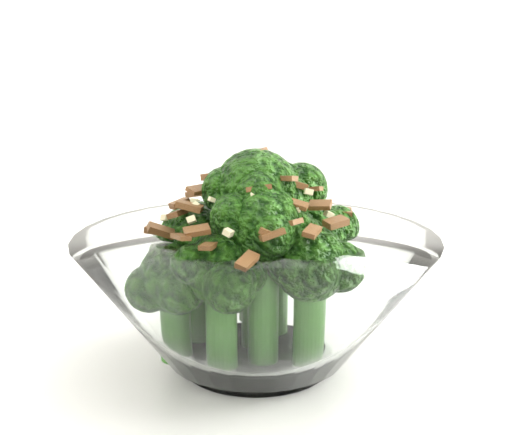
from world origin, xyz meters
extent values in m
cube|color=white|center=(-0.14, 0.14, 0.73)|extent=(1.42, 1.22, 0.04)
cylinder|color=white|center=(-0.27, 0.06, 0.75)|extent=(0.08, 0.08, 0.01)
cylinder|color=#275A17|center=(-0.26, 0.10, 0.78)|extent=(0.02, 0.02, 0.04)
sphere|color=#235810|center=(-0.26, 0.10, 0.81)|extent=(0.03, 0.03, 0.03)
cylinder|color=#275A17|center=(-0.24, 0.06, 0.79)|extent=(0.02, 0.02, 0.05)
sphere|color=#235810|center=(-0.24, 0.06, 0.82)|extent=(0.04, 0.04, 0.04)
cylinder|color=#275A17|center=(-0.25, 0.03, 0.78)|extent=(0.02, 0.02, 0.04)
sphere|color=#235810|center=(-0.25, 0.03, 0.81)|extent=(0.04, 0.04, 0.04)
cylinder|color=#275A17|center=(-0.30, 0.07, 0.78)|extent=(0.02, 0.02, 0.05)
sphere|color=#235810|center=(-0.30, 0.07, 0.82)|extent=(0.04, 0.04, 0.04)
cylinder|color=#275A17|center=(-0.27, 0.04, 0.79)|extent=(0.02, 0.02, 0.06)
sphere|color=#235810|center=(-0.27, 0.04, 0.83)|extent=(0.04, 0.04, 0.04)
cylinder|color=#275A17|center=(-0.29, 0.03, 0.78)|extent=(0.02, 0.02, 0.04)
sphere|color=#235810|center=(-0.29, 0.03, 0.81)|extent=(0.04, 0.04, 0.04)
cylinder|color=#275A17|center=(-0.26, 0.07, 0.79)|extent=(0.02, 0.02, 0.07)
sphere|color=#235810|center=(-0.26, 0.07, 0.84)|extent=(0.04, 0.04, 0.04)
cylinder|color=#275A17|center=(-0.27, 0.06, 0.80)|extent=(0.02, 0.02, 0.07)
sphere|color=#235810|center=(-0.27, 0.06, 0.84)|extent=(0.04, 0.04, 0.04)
cylinder|color=#275A17|center=(-0.31, 0.05, 0.78)|extent=(0.02, 0.02, 0.03)
sphere|color=#235810|center=(-0.31, 0.05, 0.80)|extent=(0.04, 0.04, 0.04)
cube|color=brown|center=(-0.30, 0.03, 0.83)|extent=(0.01, 0.01, 0.01)
cube|color=brown|center=(-0.23, 0.03, 0.83)|extent=(0.01, 0.01, 0.01)
cube|color=brown|center=(-0.29, 0.10, 0.83)|extent=(0.01, 0.01, 0.01)
cube|color=brown|center=(-0.26, 0.04, 0.85)|extent=(0.01, 0.01, 0.00)
cube|color=brown|center=(-0.30, 0.06, 0.85)|extent=(0.01, 0.01, 0.00)
cube|color=brown|center=(-0.27, 0.06, 0.86)|extent=(0.01, 0.01, 0.01)
cube|color=brown|center=(-0.29, 0.10, 0.83)|extent=(0.01, 0.01, 0.01)
cube|color=brown|center=(-0.32, 0.05, 0.83)|extent=(0.01, 0.01, 0.01)
cube|color=brown|center=(-0.31, 0.06, 0.84)|extent=(0.01, 0.01, 0.01)
cube|color=brown|center=(-0.26, 0.09, 0.84)|extent=(0.01, 0.02, 0.01)
cube|color=brown|center=(-0.22, 0.06, 0.83)|extent=(0.01, 0.01, 0.00)
cube|color=brown|center=(-0.26, 0.02, 0.84)|extent=(0.01, 0.01, 0.01)
cube|color=brown|center=(-0.26, 0.11, 0.83)|extent=(0.01, 0.01, 0.01)
cube|color=brown|center=(-0.30, 0.02, 0.83)|extent=(0.01, 0.01, 0.00)
cube|color=brown|center=(-0.23, 0.08, 0.83)|extent=(0.01, 0.01, 0.01)
cube|color=brown|center=(-0.30, 0.08, 0.84)|extent=(0.01, 0.01, 0.01)
cube|color=brown|center=(-0.28, 0.01, 0.82)|extent=(0.01, 0.01, 0.01)
cube|color=brown|center=(-0.24, 0.04, 0.84)|extent=(0.01, 0.01, 0.01)
cube|color=brown|center=(-0.26, 0.02, 0.84)|extent=(0.01, 0.01, 0.01)
cube|color=brown|center=(-0.25, 0.03, 0.84)|extent=(0.01, 0.01, 0.01)
cube|color=brown|center=(-0.24, 0.06, 0.85)|extent=(0.01, 0.01, 0.00)
cube|color=brown|center=(-0.26, 0.10, 0.83)|extent=(0.01, 0.02, 0.00)
cube|color=brown|center=(-0.27, 0.04, 0.85)|extent=(0.01, 0.01, 0.01)
cube|color=brown|center=(-0.30, 0.05, 0.84)|extent=(0.01, 0.01, 0.01)
cube|color=brown|center=(-0.27, 0.08, 0.85)|extent=(0.01, 0.01, 0.00)
cube|color=brown|center=(-0.32, 0.06, 0.83)|extent=(0.01, 0.01, 0.01)
cube|color=brown|center=(-0.24, 0.10, 0.82)|extent=(0.01, 0.01, 0.01)
cube|color=brown|center=(-0.27, 0.03, 0.85)|extent=(0.01, 0.01, 0.01)
cube|color=brown|center=(-0.27, 0.02, 0.83)|extent=(0.01, 0.01, 0.01)
cube|color=brown|center=(-0.27, 0.01, 0.83)|extent=(0.01, 0.01, 0.01)
cube|color=brown|center=(-0.29, 0.07, 0.85)|extent=(0.01, 0.01, 0.01)
cube|color=brown|center=(-0.25, 0.02, 0.83)|extent=(0.01, 0.01, 0.01)
cube|color=brown|center=(-0.25, 0.05, 0.85)|extent=(0.01, 0.01, 0.01)
cube|color=brown|center=(-0.31, 0.06, 0.84)|extent=(0.01, 0.01, 0.01)
cube|color=brown|center=(-0.31, 0.03, 0.83)|extent=(0.01, 0.01, 0.00)
cube|color=beige|center=(-0.31, 0.07, 0.83)|extent=(0.01, 0.01, 0.01)
cube|color=beige|center=(-0.29, 0.04, 0.84)|extent=(0.00, 0.00, 0.00)
cube|color=beige|center=(-0.24, 0.08, 0.84)|extent=(0.00, 0.01, 0.00)
cube|color=beige|center=(-0.25, 0.08, 0.85)|extent=(0.01, 0.01, 0.00)
cube|color=beige|center=(-0.28, 0.03, 0.85)|extent=(0.00, 0.00, 0.00)
cube|color=beige|center=(-0.25, 0.04, 0.85)|extent=(0.00, 0.00, 0.00)
cube|color=beige|center=(-0.26, 0.09, 0.84)|extent=(0.00, 0.01, 0.00)
cube|color=beige|center=(-0.24, 0.04, 0.84)|extent=(0.01, 0.00, 0.00)
cube|color=beige|center=(-0.25, 0.03, 0.84)|extent=(0.01, 0.01, 0.00)
cube|color=beige|center=(-0.26, 0.04, 0.85)|extent=(0.00, 0.00, 0.00)
cube|color=beige|center=(-0.30, 0.05, 0.84)|extent=(0.00, 0.00, 0.00)
cube|color=beige|center=(-0.29, 0.08, 0.84)|extent=(0.01, 0.01, 0.00)
cube|color=beige|center=(-0.30, 0.09, 0.83)|extent=(0.00, 0.00, 0.00)
cube|color=beige|center=(-0.30, 0.09, 0.83)|extent=(0.01, 0.01, 0.00)
cube|color=beige|center=(-0.30, 0.04, 0.84)|extent=(0.01, 0.01, 0.01)
cube|color=beige|center=(-0.28, 0.05, 0.86)|extent=(0.01, 0.01, 0.00)
cube|color=beige|center=(-0.23, 0.07, 0.84)|extent=(0.00, 0.01, 0.00)
cube|color=beige|center=(-0.29, 0.02, 0.83)|extent=(0.01, 0.01, 0.00)
camera|label=1|loc=(-0.33, -0.33, 0.92)|focal=55.00mm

